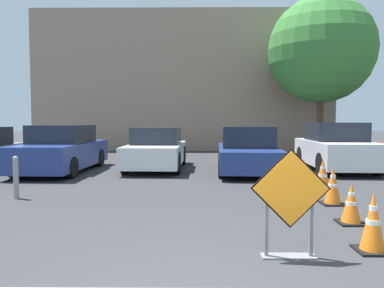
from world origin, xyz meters
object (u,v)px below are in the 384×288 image
Objects in this scene: parked_car_third at (157,150)px; bollard_nearest at (16,176)px; road_closed_sign at (290,199)px; traffic_cone_fourth at (323,176)px; parked_car_fifth at (336,148)px; parked_car_second at (62,150)px; parked_car_fourth at (247,151)px; traffic_cone_third at (333,186)px; traffic_cone_second at (351,204)px; traffic_cone_nearest at (373,223)px.

parked_car_third reaches higher than bollard_nearest.
road_closed_sign is 1.71× the size of traffic_cone_fourth.
parked_car_second is at bearing 5.35° from parked_car_fifth.
parked_car_fifth is (3.58, 8.15, 0.02)m from road_closed_sign.
road_closed_sign is 7.72m from parked_car_fourth.
parked_car_second is (-7.07, 4.75, 0.33)m from traffic_cone_third.
traffic_cone_second is 0.15× the size of parked_car_third.
parked_car_second is at bearing 146.07° from traffic_cone_third.
parked_car_second reaches higher than traffic_cone_fourth.
parked_car_second is at bearing 15.14° from parked_car_third.
traffic_cone_fourth reaches higher than traffic_cone_third.
parked_car_fifth is (2.21, 6.61, 0.42)m from traffic_cone_second.
parked_car_fourth is (-1.02, 4.77, 0.30)m from traffic_cone_third.
traffic_cone_fourth is 6.77m from bollard_nearest.
traffic_cone_second is at bearing 121.20° from parked_car_third.
parked_car_fifth is at bearing 69.08° from traffic_cone_third.
traffic_cone_nearest is 8.29m from parked_car_fifth.
traffic_cone_third is at bearing -4.28° from bollard_nearest.
road_closed_sign is 6.00m from bollard_nearest.
road_closed_sign is 2.03× the size of traffic_cone_second.
parked_car_fifth is at bearing 71.53° from traffic_cone_second.
parked_car_third is at bearing 126.53° from traffic_cone_third.
traffic_cone_third is at bearing 147.96° from parked_car_second.
parked_car_fifth reaches higher than traffic_cone_fourth.
traffic_cone_fourth is at bearing 80.01° from traffic_cone_third.
parked_car_second is 9.08m from parked_car_fifth.
bollard_nearest is (-6.30, 1.87, 0.16)m from traffic_cone_second.
parked_car_third is (-3.83, 6.85, 0.35)m from traffic_cone_second.
traffic_cone_third is 4.89m from parked_car_fourth.
parked_car_third is 4.64× the size of bollard_nearest.
traffic_cone_third is at bearing 71.48° from parked_car_fifth.
parked_car_fourth is 1.08× the size of parked_car_fifth.
parked_car_third is at bearing 113.66° from traffic_cone_nearest.
traffic_cone_nearest is 0.98× the size of traffic_cone_fourth.
traffic_cone_fourth is (0.70, 3.91, 0.01)m from traffic_cone_nearest.
road_closed_sign is 0.31× the size of parked_car_third.
parked_car_second is 4.31m from bollard_nearest.
road_closed_sign is 8.90m from parked_car_fifth.
parked_car_fourth is (-0.81, 6.16, 0.35)m from traffic_cone_second.
parked_car_fifth is (2.47, 7.90, 0.36)m from traffic_cone_nearest.
parked_car_fourth is (6.04, 0.02, -0.03)m from parked_car_second.
parked_car_fifth reaches higher than parked_car_fourth.
parked_car_third is 0.93× the size of parked_car_fourth.
bollard_nearest is at bearing 163.43° from traffic_cone_second.
road_closed_sign is at bearing 127.41° from parked_car_second.
bollard_nearest is at bearing 65.59° from parked_car_third.
traffic_cone_second is at bearing 78.36° from traffic_cone_nearest.
parked_car_fifth is at bearing 72.62° from traffic_cone_nearest.
parked_car_fourth is at bearing 85.85° from road_closed_sign.
traffic_cone_second is at bearing 48.32° from road_closed_sign.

